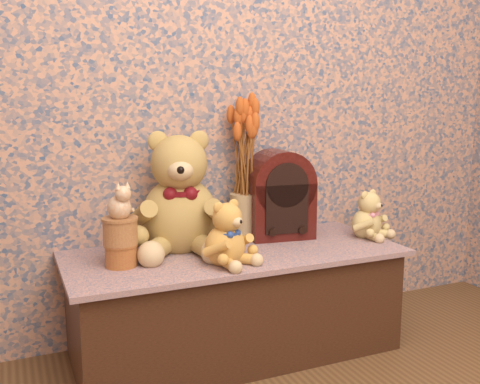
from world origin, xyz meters
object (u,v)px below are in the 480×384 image
(ceramic_vase, at_px, (243,216))
(biscuit_tin_lower, at_px, (121,255))
(teddy_large, at_px, (179,186))
(teddy_small, at_px, (367,212))
(cat_figurine, at_px, (119,199))
(cathedral_radio, at_px, (279,194))
(teddy_medium, at_px, (225,230))

(ceramic_vase, height_order, biscuit_tin_lower, ceramic_vase)
(teddy_large, relative_size, teddy_small, 2.29)
(cat_figurine, bearing_deg, cathedral_radio, -2.89)
(teddy_large, relative_size, ceramic_vase, 2.59)
(biscuit_tin_lower, bearing_deg, teddy_small, -0.01)
(teddy_small, distance_m, ceramic_vase, 0.53)
(cathedral_radio, bearing_deg, cat_figurine, -160.03)
(ceramic_vase, relative_size, cat_figurine, 1.45)
(teddy_small, bearing_deg, cathedral_radio, 130.93)
(teddy_medium, bearing_deg, teddy_large, 84.75)
(ceramic_vase, bearing_deg, cat_figurine, -161.48)
(teddy_large, height_order, cathedral_radio, teddy_large)
(teddy_medium, height_order, ceramic_vase, teddy_medium)
(cathedral_radio, distance_m, cat_figurine, 0.72)
(cathedral_radio, distance_m, biscuit_tin_lower, 0.74)
(teddy_large, xyz_separation_m, teddy_small, (0.79, -0.14, -0.14))
(teddy_small, height_order, cathedral_radio, cathedral_radio)
(biscuit_tin_lower, bearing_deg, teddy_large, 27.74)
(teddy_medium, bearing_deg, cat_figurine, 137.00)
(teddy_large, bearing_deg, cat_figurine, -137.52)
(teddy_small, xyz_separation_m, ceramic_vase, (-0.49, 0.19, -0.01))
(teddy_medium, relative_size, cat_figurine, 1.86)
(cathedral_radio, height_order, ceramic_vase, cathedral_radio)
(teddy_large, xyz_separation_m, cat_figurine, (-0.26, -0.14, -0.01))
(teddy_medium, distance_m, cat_figurine, 0.39)
(teddy_small, distance_m, biscuit_tin_lower, 1.05)
(biscuit_tin_lower, bearing_deg, ceramic_vase, 18.52)
(teddy_large, relative_size, cat_figurine, 3.75)
(teddy_large, xyz_separation_m, teddy_medium, (0.09, -0.25, -0.13))
(cathedral_radio, xyz_separation_m, ceramic_vase, (-0.15, 0.03, -0.09))
(teddy_large, distance_m, biscuit_tin_lower, 0.36)
(teddy_medium, relative_size, ceramic_vase, 1.28)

